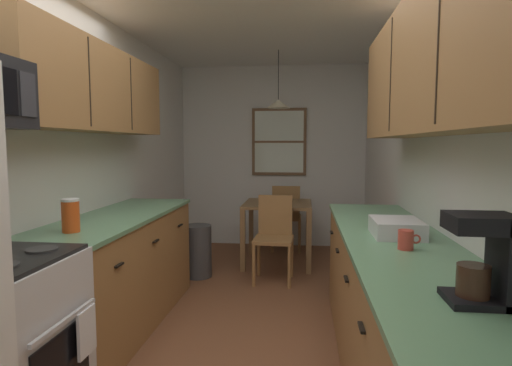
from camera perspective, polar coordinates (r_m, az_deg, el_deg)
ground_plane at (r=3.63m, az=-1.07°, el=-18.17°), size 12.00×12.00×0.00m
wall_left at (r=3.76m, az=-21.95°, el=2.30°), size 0.10×9.00×2.55m
wall_right at (r=3.43m, az=21.88°, el=2.05°), size 0.10×9.00×2.55m
wall_back at (r=5.97m, az=2.30°, el=3.65°), size 4.40×0.10×2.55m
counter_left at (r=3.52m, az=-18.37°, el=-11.42°), size 0.64×1.95×0.90m
upper_cabinets_left at (r=3.42m, az=-21.61°, el=11.92°), size 0.33×2.03×0.64m
counter_right at (r=2.56m, az=19.49°, el=-17.89°), size 0.64×3.13×0.90m
upper_cabinets_right at (r=2.39m, az=24.26°, el=15.24°), size 0.33×2.81×0.76m
dining_table at (r=5.04m, az=3.01°, el=-4.16°), size 0.80×0.81×0.75m
dining_chair_near at (r=4.46m, az=2.52°, el=-6.96°), size 0.41×0.41×0.90m
dining_chair_far at (r=5.65m, az=4.17°, el=-4.35°), size 0.40×0.40×0.90m
pendant_light at (r=4.99m, az=3.08°, el=10.83°), size 0.28×0.28×0.67m
back_window at (r=5.89m, az=3.19°, el=5.67°), size 0.77×0.05×0.94m
trash_bin at (r=4.65m, az=-8.01°, el=-9.23°), size 0.30×0.30×0.57m
storage_canister at (r=2.84m, az=-24.13°, el=-4.08°), size 0.11×0.11×0.21m
dish_towel at (r=2.39m, az=-22.26°, el=-18.41°), size 0.02×0.16×0.24m
coffee_maker at (r=1.65m, az=29.46°, el=-8.87°), size 0.22×0.18×0.31m
mug_by_coffeemaker at (r=2.32m, az=19.94°, el=-7.34°), size 0.12×0.08×0.10m
dish_rack at (r=2.64m, az=18.74°, el=-5.85°), size 0.28×0.34×0.10m
table_serving_bowl at (r=4.99m, az=3.48°, el=-2.40°), size 0.19×0.19×0.06m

